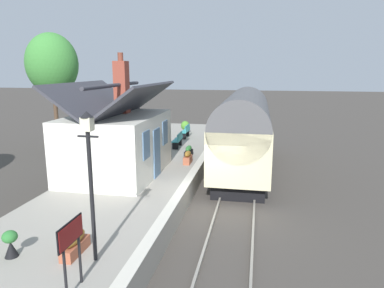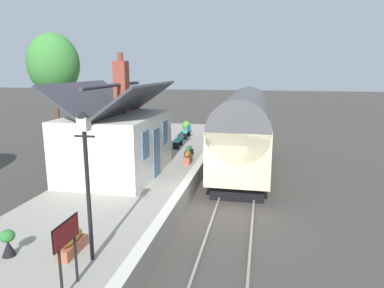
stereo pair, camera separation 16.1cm
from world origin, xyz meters
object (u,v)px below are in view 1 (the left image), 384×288
train (244,131)px  planter_bench_right (189,151)px  planter_bench_left (10,243)px  planter_corner_building (188,157)px  bench_platform_end (186,131)px  planter_under_sign (185,127)px  planter_edge_near (75,244)px  tree_far_right (52,64)px  lamp_post_platform (89,159)px  station_sign_board (71,239)px  station_building (117,142)px  bench_by_lamp (178,140)px

train → planter_bench_right: (-0.89, 2.86, -1.07)m
planter_bench_left → planter_corner_building: planter_bench_left is taller
bench_platform_end → planter_bench_right: (-5.07, -1.20, -0.20)m
planter_under_sign → planter_edge_near: (-17.24, -0.76, -0.20)m
tree_far_right → planter_bench_left: bearing=-152.6°
bench_platform_end → tree_far_right: (-1.50, 8.66, 4.42)m
planter_under_sign → planter_corner_building: planter_under_sign is taller
lamp_post_platform → bench_platform_end: bearing=3.6°
planter_bench_left → planter_bench_right: planter_bench_left is taller
lamp_post_platform → tree_far_right: bearing=34.1°
planter_edge_near → station_sign_board: bearing=-151.9°
planter_corner_building → tree_far_right: tree_far_right is taller
train → planter_bench_right: 3.17m
station_building → planter_under_sign: bearing=-4.7°
bench_by_lamp → lamp_post_platform: lamp_post_platform is taller
lamp_post_platform → station_sign_board: bearing=-174.6°
station_building → train: bearing=-49.0°
planter_bench_right → lamp_post_platform: (-10.67, 0.21, 2.29)m
station_building → station_sign_board: bearing=-163.9°
bench_platform_end → tree_far_right: bearing=99.9°
train → tree_far_right: bearing=78.1°
planter_bench_right → planter_corner_building: (-1.38, -0.24, 0.02)m
train → lamp_post_platform: 12.02m
station_building → station_sign_board: station_building is taller
lamp_post_platform → station_sign_board: (-1.24, -0.12, -1.38)m
bench_by_lamp → planter_bench_right: bench_by_lamp is taller
train → station_building: bearing=131.0°
station_sign_board → tree_far_right: bearing=32.3°
bench_by_lamp → lamp_post_platform: (-12.72, -0.84, 2.09)m
bench_platform_end → planter_bench_left: (-16.01, 1.13, -0.12)m
planter_bench_left → station_sign_board: station_sign_board is taller
train → station_sign_board: size_ratio=6.71×
station_building → planter_bench_left: (-7.20, -0.12, -1.11)m
station_building → planter_bench_right: station_building is taller
planter_corner_building → planter_bench_right: bearing=9.7°
bench_platform_end → lamp_post_platform: size_ratio=0.38×
bench_platform_end → station_sign_board: size_ratio=0.89×
planter_bench_right → bench_by_lamp: bearing=27.0°
train → planter_bench_right: size_ratio=11.13×
lamp_post_platform → station_building: bearing=17.9°
station_building → planter_under_sign: station_building is taller
bench_platform_end → lamp_post_platform: 15.92m
bench_platform_end → lamp_post_platform: (-15.75, -1.00, 2.09)m
tree_far_right → bench_by_lamp: bearing=-99.8°
station_building → planter_edge_near: bearing=-166.6°
planter_bench_right → planter_under_sign: bearing=13.4°
planter_edge_near → lamp_post_platform: (-0.17, -0.63, 2.30)m
planter_under_sign → station_sign_board: station_sign_board is taller
lamp_post_platform → train: bearing=-14.8°
train → bench_by_lamp: train is taller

